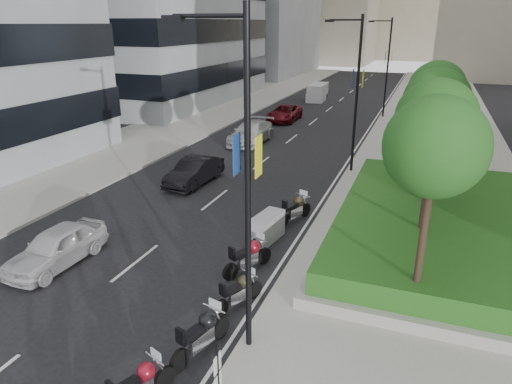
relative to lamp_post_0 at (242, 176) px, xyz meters
The scene contains 24 objects.
ground 6.62m from the lamp_post_0, 166.43° to the right, with size 160.00×160.00×0.00m, color black.
sidewalk_right 29.82m from the lamp_post_0, 80.49° to the left, with size 10.00×100.00×0.15m, color #9E9B93.
sidewalk_left 33.56m from the lamp_post_0, 119.10° to the left, with size 8.00×100.00×0.15m, color #9E9B93.
lane_edge 29.44m from the lamp_post_0, 90.88° to the left, with size 0.12×100.00×0.01m, color silver.
lane_centre 29.97m from the lamp_post_0, 101.01° to the left, with size 0.12×100.00×0.01m, color silver.
planter 11.73m from the lamp_post_0, 56.95° to the left, with size 10.00×14.00×0.40m, color #9B9890.
hedge 11.50m from the lamp_post_0, 56.95° to the left, with size 9.40×13.40×0.80m, color #164F16.
tree_0 5.30m from the lamp_post_0, 34.56° to the left, with size 2.80×2.80×6.30m.
tree_1 8.25m from the lamp_post_0, 58.11° to the left, with size 2.80×2.80×6.30m.
tree_2 11.84m from the lamp_post_0, 68.40° to the left, with size 2.80×2.80×6.30m.
tree_3 15.62m from the lamp_post_0, 73.81° to the left, with size 2.80×2.80×6.30m.
lamp_post_0 is the anchor object (origin of this frame).
lamp_post_1 17.00m from the lamp_post_0, 90.00° to the left, with size 2.34×0.45×9.00m.
lamp_post_2 35.00m from the lamp_post_0, 90.00° to the left, with size 2.34×0.45×9.00m.
motorcycle_2 4.59m from the lamp_post_0, 147.79° to the right, with size 0.88×2.28×1.16m.
motorcycle_3 4.94m from the lamp_post_0, 115.89° to the left, with size 1.00×1.92×1.02m.
motorcycle_4 6.08m from the lamp_post_0, 109.54° to the left, with size 1.16×2.17×1.16m.
motorcycle_5 8.04m from the lamp_post_0, 103.88° to the left, with size 1.07×2.01×1.16m.
motorcycle_6 9.95m from the lamp_post_0, 96.63° to the left, with size 1.05×2.20×1.15m.
car_a 9.55m from the lamp_post_0, 167.14° to the left, with size 1.69×4.21×1.43m, color silver.
car_b 14.83m from the lamp_post_0, 123.26° to the left, with size 1.54×4.41×1.45m, color black.
car_c 23.56m from the lamp_post_0, 110.65° to the left, with size 2.23×5.49×1.59m, color #B7B7B9.
car_d 31.90m from the lamp_post_0, 105.16° to the left, with size 2.36×5.13×1.42m, color maroon.
delivery_van 43.87m from the lamp_post_0, 100.73° to the left, with size 1.94×4.62×1.91m.
Camera 1 is at (8.16, -8.72, 8.56)m, focal length 32.00 mm.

